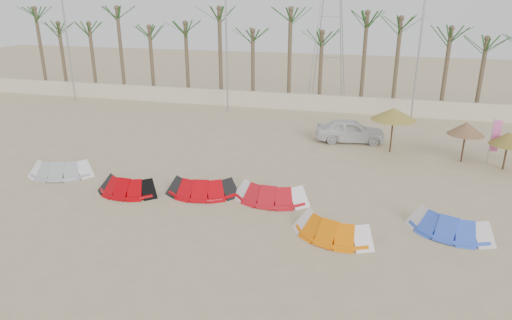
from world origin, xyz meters
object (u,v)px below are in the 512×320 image
(kite_red_mid, at_px, (205,185))
(kite_orange, at_px, (333,225))
(kite_red_left, at_px, (130,184))
(parasol_right, at_px, (509,139))
(kite_grey, at_px, (64,167))
(car, at_px, (350,131))
(kite_red_right, at_px, (272,190))
(parasol_mid, at_px, (466,129))
(kite_blue, at_px, (448,221))
(parasol_left, at_px, (394,114))

(kite_red_mid, bearing_deg, kite_orange, -21.89)
(kite_red_left, xyz_separation_m, parasol_right, (17.82, 7.76, 1.30))
(kite_grey, bearing_deg, car, 34.29)
(car, bearing_deg, kite_red_right, 155.61)
(kite_orange, relative_size, parasol_mid, 1.53)
(kite_grey, height_order, kite_red_left, same)
(kite_red_mid, relative_size, kite_blue, 0.98)
(kite_grey, height_order, parasol_right, parasol_right)
(kite_grey, xyz_separation_m, kite_red_left, (4.42, -1.15, -0.00))
(kite_grey, bearing_deg, kite_blue, -4.33)
(kite_red_left, bearing_deg, kite_orange, -9.94)
(parasol_mid, bearing_deg, kite_orange, -121.25)
(kite_red_left, bearing_deg, car, 48.21)
(kite_grey, relative_size, kite_orange, 0.98)
(kite_blue, distance_m, parasol_left, 9.86)
(kite_orange, relative_size, parasol_right, 1.69)
(kite_red_right, height_order, parasol_left, parasol_left)
(kite_orange, xyz_separation_m, parasol_right, (8.14, 9.45, 1.30))
(kite_red_left, height_order, kite_red_right, same)
(kite_blue, relative_size, parasol_right, 1.71)
(kite_grey, bearing_deg, kite_red_left, -14.60)
(kite_red_right, distance_m, kite_blue, 7.48)
(parasol_right, bearing_deg, parasol_mid, 160.86)
(kite_orange, bearing_deg, parasol_left, 77.98)
(parasol_right, bearing_deg, kite_orange, -130.74)
(kite_blue, xyz_separation_m, parasol_left, (-2.05, 9.46, 1.90))
(kite_red_right, relative_size, kite_blue, 0.96)
(parasol_left, bearing_deg, kite_grey, -153.85)
(kite_red_right, distance_m, parasol_left, 10.02)
(kite_blue, height_order, car, car)
(kite_grey, height_order, car, car)
(parasol_left, relative_size, parasol_right, 1.29)
(kite_grey, height_order, kite_red_mid, same)
(kite_red_left, relative_size, kite_red_mid, 0.86)
(parasol_left, bearing_deg, kite_red_mid, -135.44)
(parasol_mid, bearing_deg, parasol_right, -19.14)
(kite_red_left, height_order, parasol_right, parasol_right)
(parasol_mid, distance_m, parasol_right, 2.11)
(kite_blue, bearing_deg, kite_red_mid, 174.35)
(kite_grey, relative_size, kite_red_right, 1.01)
(kite_grey, relative_size, parasol_left, 1.29)
(kite_red_mid, bearing_deg, kite_blue, -5.65)
(parasol_left, bearing_deg, kite_red_right, -122.84)
(kite_red_left, height_order, car, car)
(kite_red_left, distance_m, kite_orange, 9.82)
(kite_red_right, xyz_separation_m, kite_blue, (7.39, -1.19, -0.00))
(kite_grey, relative_size, parasol_right, 1.66)
(kite_red_left, distance_m, car, 14.31)
(kite_red_right, distance_m, car, 10.14)
(parasol_mid, height_order, parasol_right, parasol_mid)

